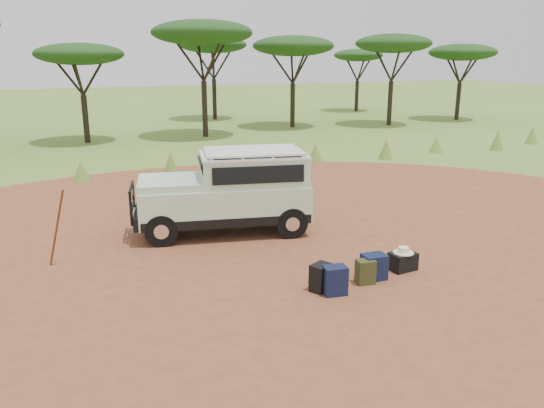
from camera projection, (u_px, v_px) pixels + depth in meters
name	position (u px, v px, depth m)	size (l,w,h in m)	color
ground	(269.00, 259.00, 11.20)	(140.00, 140.00, 0.00)	olive
dirt_clearing	(269.00, 259.00, 11.20)	(23.00, 23.00, 0.01)	brown
grass_fringe	(175.00, 166.00, 18.79)	(36.60, 1.60, 0.90)	olive
acacia_treeline	(132.00, 42.00, 27.67)	(46.70, 13.20, 6.26)	black
safari_vehicle	(230.00, 193.00, 12.69)	(4.36, 2.48, 2.01)	beige
walking_staff	(57.00, 228.00, 10.57)	(0.04, 0.04, 1.70)	brown
backpack_black	(321.00, 278.00, 9.62)	(0.37, 0.28, 0.51)	black
backpack_navy	(335.00, 281.00, 9.46)	(0.41, 0.29, 0.53)	#111A37
backpack_olive	(365.00, 272.00, 9.92)	(0.34, 0.25, 0.47)	#343C1B
duffel_navy	(374.00, 267.00, 10.11)	(0.45, 0.33, 0.50)	#111A37
hard_case	(403.00, 261.00, 10.57)	(0.51, 0.36, 0.36)	black
stuff_sack	(333.00, 285.00, 9.56)	(0.29, 0.29, 0.29)	black
safari_hat	(403.00, 251.00, 10.51)	(0.41, 0.41, 0.12)	beige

